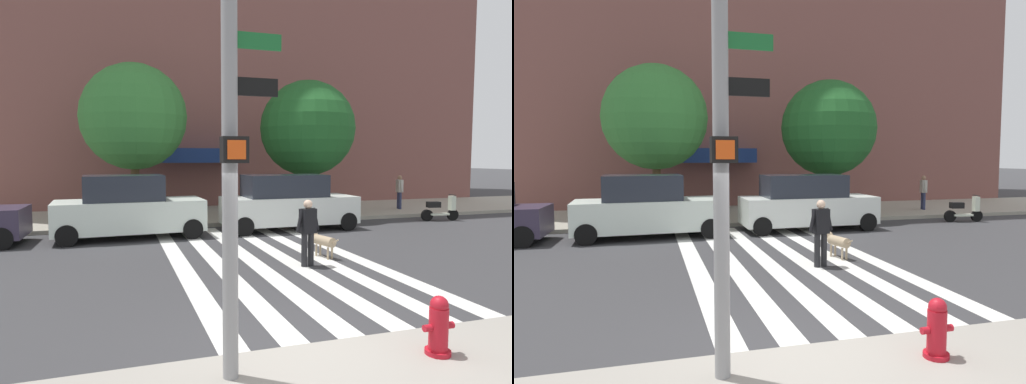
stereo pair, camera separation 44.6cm
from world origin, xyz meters
The scene contains 13 objects.
ground_plane centered at (0.00, 5.62, 0.00)m, with size 160.00×160.00×0.00m, color #353538.
sidewalk_far centered at (0.00, 14.23, 0.07)m, with size 80.00×6.00×0.15m, color #9C9787.
crosswalk_stripes centered at (1.43, 5.62, 0.00)m, with size 4.95×10.63×0.01m.
traffic_light_pole centered at (-1.10, -0.64, 3.52)m, with size 0.74×0.46×5.80m.
fire_hydrant centered at (1.57, -0.81, 0.52)m, with size 0.44×0.32×0.76m.
parked_car_behind_first centered at (-1.94, 9.79, 0.98)m, with size 4.82×2.16×2.08m.
parked_car_third_in_line centered at (3.70, 9.80, 0.99)m, with size 4.90×1.93×2.03m.
parked_scooter centered at (10.64, 9.98, 0.48)m, with size 1.63×0.59×1.11m.
street_tree_nearest centered at (-1.57, 13.26, 4.27)m, with size 4.24×4.24×6.25m.
street_tree_middle centered at (5.69, 12.56, 3.92)m, with size 4.13×4.13×5.83m.
pedestrian_dog_walker centered at (2.13, 4.49, 0.93)m, with size 0.70×0.32×1.64m.
dog_on_leash centered at (2.92, 5.27, 0.44)m, with size 0.43×1.07×0.65m.
pedestrian_bystander centered at (10.87, 13.13, 1.08)m, with size 0.32×0.70×1.64m.
Camera 2 is at (-1.89, -5.50, 2.67)m, focal length 31.23 mm.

